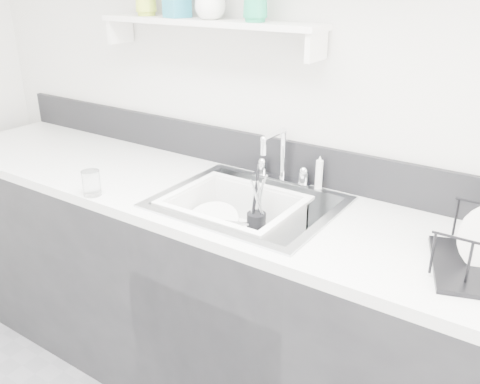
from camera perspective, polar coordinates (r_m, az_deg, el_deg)
The scene contains 13 objects.
counter_run at distance 2.09m, azimuth 0.79°, elevation -12.79°, with size 3.20×0.62×0.92m.
backsplash at distance 2.07m, azimuth 5.42°, elevation 3.64°, with size 3.20×0.02×0.16m, color black.
sink at distance 1.90m, azimuth 0.85°, elevation -3.68°, with size 0.64×0.52×0.20m, color silver, non-canonical shape.
faucet at distance 2.03m, azimuth 4.67°, elevation 2.71°, with size 0.26×0.18×0.23m.
side_sprayer at distance 1.97m, azimuth 8.87°, elevation 2.13°, with size 0.03×0.03×0.14m, color white.
wall_shelf at distance 2.09m, azimuth -3.85°, elevation 18.29°, with size 1.00×0.16×0.12m.
wash_tub at distance 1.90m, azimuth -0.68°, elevation -3.24°, with size 0.47×0.38×0.18m, color white, non-canonical shape.
plate_stack at distance 1.95m, azimuth -2.92°, elevation -4.14°, with size 0.25×0.24×0.10m.
utensil_cup at distance 1.94m, azimuth 1.84°, elevation -3.38°, with size 0.07×0.07×0.25m.
ladle at distance 1.96m, azimuth -1.06°, elevation -3.68°, with size 0.25×0.09×0.07m, color silver, non-canonical shape.
tumbler_in_tub at distance 1.86m, azimuth 4.08°, elevation -4.98°, with size 0.06×0.06×0.09m, color white.
tumbler_counter at distance 1.99m, azimuth -16.35°, elevation 0.96°, with size 0.07×0.07×0.10m, color white.
bowl_small at distance 1.81m, azimuth 2.05°, elevation -6.67°, with size 0.11×0.11×0.04m, color white.
Camera 1 is at (0.92, -0.23, 1.68)m, focal length 38.00 mm.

